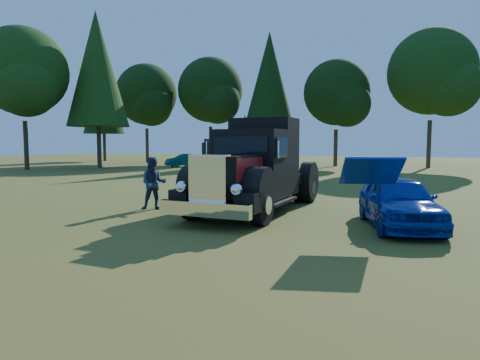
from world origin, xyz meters
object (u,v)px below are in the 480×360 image
Objects in this scene: hotrod_coupe at (399,201)px; spectator_near at (207,185)px; diamond_t_truck at (254,172)px; spectator_far at (154,183)px; distant_teal_car at (185,160)px.

hotrod_coupe is 5.95m from spectator_near.
diamond_t_truck reaches higher than hotrod_coupe.
spectator_near is at bearing -10.66° from spectator_far.
diamond_t_truck reaches higher than distant_teal_car.
hotrod_coupe is 2.54× the size of spectator_far.
hotrod_coupe is 29.66m from distant_teal_car.
distant_teal_car is at bearing 125.94° from diamond_t_truck.
diamond_t_truck is 26.24m from distant_teal_car.
spectator_near is at bearing 174.58° from hotrod_coupe.
distant_teal_car is at bearing 40.51° from spectator_near.
distant_teal_car is (-12.22, 22.18, -0.27)m from spectator_far.
spectator_far is (-3.18, -0.94, -0.42)m from diamond_t_truck.
hotrod_coupe is at bearing -14.83° from distant_teal_car.
spectator_near is 25.61m from distant_teal_car.
hotrod_coupe is 7.56m from spectator_far.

